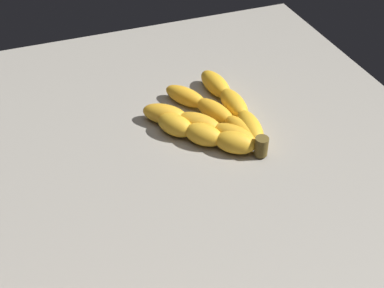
{
  "coord_description": "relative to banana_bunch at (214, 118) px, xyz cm",
  "views": [
    {
      "loc": [
        47.51,
        -16.93,
        46.89
      ],
      "look_at": [
        0.36,
        0.61,
        3.74
      ],
      "focal_mm": 44.5,
      "sensor_mm": 36.0,
      "label": 1
    }
  ],
  "objects": [
    {
      "name": "ground_plane",
      "position": [
        6.62,
        -6.83,
        -3.38
      ],
      "size": [
        86.45,
        78.91,
        3.55
      ],
      "primitive_type": "cube",
      "color": "gray"
    },
    {
      "name": "banana_bunch",
      "position": [
        0.0,
        0.0,
        0.0
      ],
      "size": [
        22.8,
        17.28,
        3.33
      ],
      "color": "gold",
      "rests_on": "ground_plane"
    }
  ]
}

